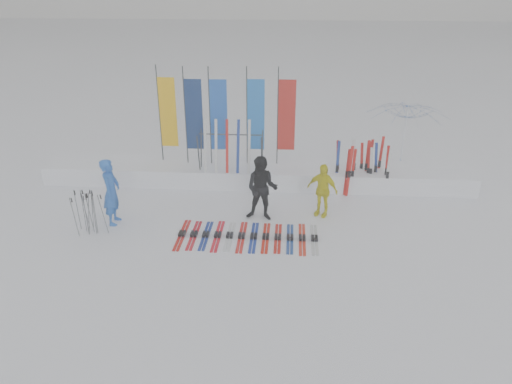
# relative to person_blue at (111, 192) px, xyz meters

# --- Properties ---
(ground) EXTENTS (120.00, 120.00, 0.00)m
(ground) POSITION_rel_person_blue_xyz_m (3.79, -1.43, -0.95)
(ground) COLOR white
(ground) RESTS_ON ground
(snow_bank) EXTENTS (14.00, 1.60, 0.60)m
(snow_bank) POSITION_rel_person_blue_xyz_m (3.79, 3.17, -0.65)
(snow_bank) COLOR white
(snow_bank) RESTS_ON ground
(person_blue) EXTENTS (0.47, 0.70, 1.91)m
(person_blue) POSITION_rel_person_blue_xyz_m (0.00, 0.00, 0.00)
(person_blue) COLOR blue
(person_blue) RESTS_ON ground
(person_black) EXTENTS (1.00, 0.83, 1.88)m
(person_black) POSITION_rel_person_blue_xyz_m (4.13, 0.53, -0.01)
(person_black) COLOR black
(person_black) RESTS_ON ground
(person_yellow) EXTENTS (1.00, 0.76, 1.58)m
(person_yellow) POSITION_rel_person_blue_xyz_m (5.83, 0.91, -0.16)
(person_yellow) COLOR yellow
(person_yellow) RESTS_ON ground
(tent_canopy) EXTENTS (3.03, 3.07, 2.47)m
(tent_canopy) POSITION_rel_person_blue_xyz_m (8.82, 4.58, 0.28)
(tent_canopy) COLOR white
(tent_canopy) RESTS_ON ground
(ski_row) EXTENTS (3.72, 1.70, 0.07)m
(ski_row) POSITION_rel_person_blue_xyz_m (3.81, -0.58, -0.92)
(ski_row) COLOR #B10E0E
(ski_row) RESTS_ON ground
(pole_cluster) EXTENTS (0.90, 0.60, 1.24)m
(pole_cluster) POSITION_rel_person_blue_xyz_m (-0.47, -0.61, -0.36)
(pole_cluster) COLOR #595B60
(pole_cluster) RESTS_ON ground
(feather_flags) EXTENTS (4.46, 0.25, 3.20)m
(feather_flags) POSITION_rel_person_blue_xyz_m (2.70, 3.37, 1.29)
(feather_flags) COLOR #383A3F
(feather_flags) RESTS_ON ground
(ski_rack) EXTENTS (2.04, 0.80, 1.23)m
(ski_rack) POSITION_rel_person_blue_xyz_m (2.99, 2.77, 0.43)
(ski_rack) COLOR #383A3F
(ski_rack) RESTS_ON ground
(upright_skis) EXTENTS (1.62, 1.02, 1.68)m
(upright_skis) POSITION_rel_person_blue_xyz_m (7.20, 2.81, -0.16)
(upright_skis) COLOR navy
(upright_skis) RESTS_ON ground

